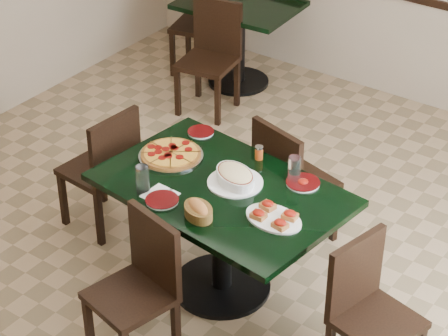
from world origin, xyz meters
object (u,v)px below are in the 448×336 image
Objects in this scene: back_table at (239,28)px; back_chair_near at (212,50)px; pepperoni_pizza at (171,154)px; chair_far at (288,178)px; main_table at (222,213)px; chair_near at (141,281)px; lasagna_casserole at (235,177)px; chair_right at (367,306)px; bread_basket at (198,210)px; back_chair_left at (208,19)px; chair_left at (106,165)px; bruschetta_platter at (274,216)px.

back_chair_near is at bearing -86.46° from back_table.
chair_far is at bearing 45.82° from pepperoni_pizza.
pepperoni_pizza is at bearing 175.37° from main_table.
back_table is 1.17× the size of chair_near.
lasagna_casserole is at bearing -1.35° from pepperoni_pizza.
chair_right is 3.14m from back_chair_near.
chair_right is (2.50, -2.43, -0.05)m from back_table.
back_chair_near is 2.62m from bread_basket.
back_chair_left is at bearing 121.67° from pepperoni_pizza.
chair_far is 1.04× the size of chair_near.
back_chair_near is at bearing 154.62° from lasagna_casserole.
back_chair_left is at bearing 133.37° from chair_near.
chair_left is at bearing -155.07° from lasagna_casserole.
chair_left is 3.60× the size of bread_basket.
back_table is at bearing -162.95° from chair_left.
chair_near is 0.95× the size of back_chair_near.
chair_left is 1.43m from bruschetta_platter.
main_table is 0.67m from chair_near.
chair_near is 0.49m from bread_basket.
main_table is 0.47m from bruschetta_platter.
bruschetta_platter is at bearing -55.21° from back_table.
bread_basket is at bearing -62.89° from back_table.
chair_right is 0.96× the size of chair_left.
back_chair_left reaches higher than chair_near.
main_table is 1.65× the size of back_chair_near.
chair_right is 0.94× the size of back_chair_left.
back_chair_left is 2.53× the size of bruschetta_platter.
lasagna_casserole is at bearing 94.42° from chair_left.
chair_right is (1.02, -0.12, -0.10)m from main_table.
lasagna_casserole is at bearing -59.19° from back_table.
chair_left reaches higher than back_table.
main_table is at bearing 172.44° from bruschetta_platter.
bread_basket is (1.89, -2.64, 0.28)m from back_chair_left.
back_table is 1.12× the size of chair_far.
chair_far is at bearing -49.06° from back_chair_near.
main_table is at bearing 96.28° from chair_right.
pepperoni_pizza reaches higher than back_table.
back_chair_left reaches higher than chair_right.
pepperoni_pizza is at bearing -68.34° from back_table.
chair_left is at bearing -177.95° from main_table.
bruschetta_platter is at bearing 87.57° from chair_left.
pepperoni_pizza is at bearing 94.93° from chair_right.
chair_far reaches higher than bruschetta_platter.
chair_right is 2.16× the size of pepperoni_pizza.
back_chair_near reaches higher than bruschetta_platter.
pepperoni_pizza is (0.98, -1.76, 0.26)m from back_chair_near.
chair_left is at bearing 178.13° from bruschetta_platter.
back_table is 0.35m from back_chair_left.
back_table is at bearing 58.80° from chair_right.
bruschetta_platter is (1.89, -2.40, 0.25)m from back_table.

